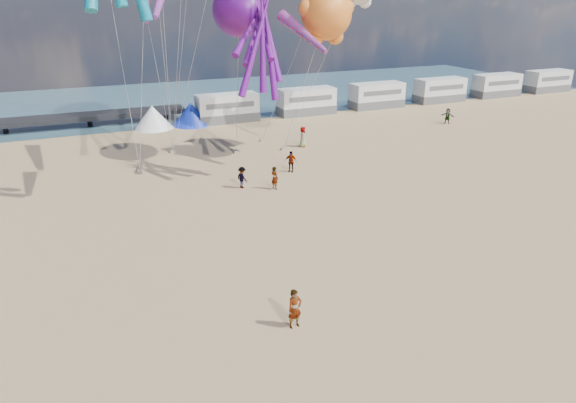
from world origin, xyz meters
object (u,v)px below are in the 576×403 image
Objects in this scene: beachgoer_4 at (448,116)px; beachgoer_2 at (242,177)px; standing_person at (295,309)px; tent_blue at (191,114)px; motorhome_4 at (496,85)px; tent_white at (153,117)px; beachgoer_3 at (291,161)px; sandbag_d at (262,140)px; beachgoer_5 at (275,178)px; beachgoer_0 at (303,137)px; kite_octopus_purple at (239,11)px; sandbag_c at (284,149)px; windsock_mid at (303,33)px; kite_teddy_orange at (326,14)px; motorhome_0 at (227,108)px; motorhome_5 at (548,81)px; sandbag_b at (236,152)px; sandbag_a at (140,170)px; motorhome_1 at (306,101)px; sandbag_e at (173,151)px; motorhome_3 at (440,90)px; motorhome_2 at (377,95)px.

beachgoer_2 is at bearing -103.86° from beachgoer_4.
tent_blue is at bearing 75.10° from standing_person.
motorhome_4 reaches higher than tent_white.
standing_person is 20.29m from beachgoer_3.
tent_white is 12.62m from sandbag_d.
tent_blue is 2.38× the size of beachgoer_5.
beachgoer_0 reaches higher than beachgoer_2.
sandbag_c is at bearing 33.74° from kite_octopus_purple.
beachgoer_4 is at bearing 1.30° from windsock_mid.
beachgoer_3 is at bearing -107.43° from sandbag_c.
kite_teddy_orange is at bearing -83.27° from beachgoer_2.
beachgoer_2 is 5.04m from beachgoer_3.
motorhome_0 is 1.00× the size of motorhome_5.
beachgoer_3 is (-3.86, -6.11, -0.09)m from beachgoer_0.
motorhome_4 is 13.20× the size of sandbag_b.
beachgoer_2 is 9.22m from sandbag_a.
windsock_mid is at bearing -50.04° from sandbag_b.
motorhome_1 is at bearing 99.16° from beachgoer_3.
motorhome_3 is at bearing 14.67° from sandbag_e.
motorhome_5 reaches higher than tent_white.
motorhome_0 reaches higher than sandbag_b.
motorhome_3 is 3.93× the size of beachgoer_3.
standing_person is 0.17× the size of kite_octopus_purple.
motorhome_5 is 3.77× the size of standing_person.
motorhome_0 is at bearing 180.00° from motorhome_5.
motorhome_4 reaches higher than sandbag_e.
beachgoer_2 is (-43.13, -20.41, -0.72)m from motorhome_4.
motorhome_2 is 25.93m from windsock_mid.
beachgoer_4 is at bearing -21.78° from tent_blue.
sandbag_a is 18.90m from kite_teddy_orange.
kite_teddy_orange is (-34.55, -16.20, 10.06)m from motorhome_4.
beachgoer_2 is at bearing -82.00° from tent_white.
beachgoer_0 is 1.11× the size of beachgoer_5.
beachgoer_3 is 0.25× the size of kite_teddy_orange.
motorhome_5 reaches higher than sandbag_a.
beachgoer_5 is 0.16× the size of kite_octopus_purple.
sandbag_a is at bearing 149.47° from windsock_mid.
beachgoer_0 is at bearing 32.71° from kite_octopus_purple.
motorhome_4 is 42.68m from beachgoer_3.
motorhome_5 reaches higher than sandbag_b.
motorhome_2 is at bearing 45.44° from standing_person.
kite_octopus_purple is at bearing 151.93° from beachgoer_3.
tent_white is at bearing 180.00° from tent_blue.
motorhome_4 reaches higher than sandbag_c.
beachgoer_2 is at bearing -148.75° from motorhome_3.
motorhome_0 is 12.82m from beachgoer_0.
beachgoer_3 is at bearing -86.66° from beachgoer_2.
standing_person is at bearing -102.77° from motorhome_0.
standing_person reaches higher than beachgoer_4.
kite_octopus_purple reaches higher than beachgoer_5.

